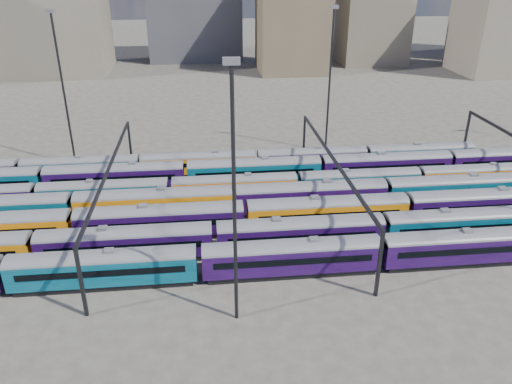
{
  "coord_description": "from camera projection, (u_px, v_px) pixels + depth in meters",
  "views": [
    {
      "loc": [
        -7.37,
        -61.83,
        32.64
      ],
      "look_at": [
        -0.57,
        0.87,
        3.0
      ],
      "focal_mm": 35.0,
      "sensor_mm": 36.0,
      "label": 1
    }
  ],
  "objects": [
    {
      "name": "rake_6",
      "position": [
        140.0,
        163.0,
        80.95
      ],
      "size": [
        112.8,
        2.75,
        4.62
      ],
      "color": "black",
      "rests_on": "ground"
    },
    {
      "name": "mast_3",
      "position": [
        330.0,
        76.0,
        87.35
      ],
      "size": [
        1.4,
        0.5,
        25.6
      ],
      "color": "black",
      "rests_on": "ground"
    },
    {
      "name": "ground",
      "position": [
        261.0,
        214.0,
        70.23
      ],
      "size": [
        500.0,
        500.0,
        0.0
      ],
      "primitive_type": "plane",
      "color": "#413D37",
      "rests_on": "ground"
    },
    {
      "name": "gantry_2",
      "position": [
        333.0,
        166.0,
        68.32
      ],
      "size": [
        0.35,
        40.35,
        8.03
      ],
      "color": "black",
      "rests_on": "ground"
    },
    {
      "name": "rake_3",
      "position": [
        311.0,
        194.0,
        69.74
      ],
      "size": [
        150.76,
        3.15,
        5.31
      ],
      "color": "black",
      "rests_on": "ground"
    },
    {
      "name": "gantry_1",
      "position": [
        110.0,
        175.0,
        65.4
      ],
      "size": [
        0.35,
        40.35,
        8.03
      ],
      "color": "black",
      "rests_on": "ground"
    },
    {
      "name": "rake_5",
      "position": [
        321.0,
        166.0,
        79.12
      ],
      "size": [
        127.49,
        3.11,
        5.24
      ],
      "color": "black",
      "rests_on": "ground"
    },
    {
      "name": "mast_2",
      "position": [
        234.0,
        191.0,
        44.01
      ],
      "size": [
        1.4,
        0.5,
        25.6
      ],
      "color": "black",
      "rests_on": "ground"
    },
    {
      "name": "mast_1",
      "position": [
        63.0,
        85.0,
        81.16
      ],
      "size": [
        1.4,
        0.5,
        25.6
      ],
      "color": "black",
      "rests_on": "ground"
    },
    {
      "name": "rake_1",
      "position": [
        214.0,
        235.0,
        59.44
      ],
      "size": [
        124.4,
        3.03,
        5.11
      ],
      "color": "black",
      "rests_on": "ground"
    },
    {
      "name": "rake_4",
      "position": [
        298.0,
        182.0,
        74.3
      ],
      "size": [
        112.45,
        2.74,
        4.61
      ],
      "color": "black",
      "rests_on": "ground"
    },
    {
      "name": "rake_2",
      "position": [
        327.0,
        209.0,
        65.35
      ],
      "size": [
        150.91,
        3.15,
        5.31
      ],
      "color": "black",
      "rests_on": "ground"
    },
    {
      "name": "rake_0",
      "position": [
        292.0,
        254.0,
        55.78
      ],
      "size": [
        102.45,
        3.0,
        5.05
      ],
      "color": "black",
      "rests_on": "ground"
    }
  ]
}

